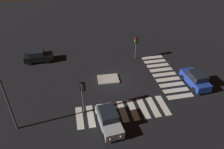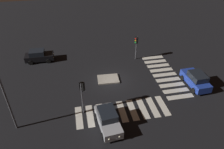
{
  "view_description": "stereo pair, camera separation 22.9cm",
  "coord_description": "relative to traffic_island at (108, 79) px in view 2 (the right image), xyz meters",
  "views": [
    {
      "loc": [
        -4.53,
        -21.6,
        16.26
      ],
      "look_at": [
        0.0,
        0.0,
        1.0
      ],
      "focal_mm": 34.32,
      "sensor_mm": 36.0,
      "label": 1
    },
    {
      "loc": [
        -4.3,
        -21.64,
        16.26
      ],
      "look_at": [
        0.0,
        0.0,
        1.0
      ],
      "focal_mm": 34.32,
      "sensor_mm": 36.0,
      "label": 2
    }
  ],
  "objects": [
    {
      "name": "car_black",
      "position": [
        -9.0,
        6.57,
        0.77
      ],
      "size": [
        4.06,
        1.93,
        1.76
      ],
      "rotation": [
        0.0,
        0.0,
        -0.01
      ],
      "color": "black",
      "rests_on": "ground"
    },
    {
      "name": "traffic_light_north",
      "position": [
        4.85,
        4.28,
        2.66
      ],
      "size": [
        0.54,
        0.53,
        3.63
      ],
      "rotation": [
        0.0,
        0.0,
        -2.33
      ],
      "color": "#47474C",
      "rests_on": "ground"
    },
    {
      "name": "traffic_light_south",
      "position": [
        -3.53,
        -5.22,
        2.83
      ],
      "size": [
        0.54,
        0.53,
        3.85
      ],
      "rotation": [
        0.0,
        0.0,
        0.89
      ],
      "color": "#47474C",
      "rests_on": "ground"
    },
    {
      "name": "street_lamp",
      "position": [
        -10.24,
        -6.15,
        5.53
      ],
      "size": [
        0.56,
        0.56,
        8.34
      ],
      "color": "#47474C",
      "rests_on": "ground"
    },
    {
      "name": "crosswalk_near",
      "position": [
        0.44,
        -5.98,
        -0.08
      ],
      "size": [
        9.9,
        3.2,
        0.02
      ],
      "color": "silver",
      "rests_on": "ground"
    },
    {
      "name": "traffic_island",
      "position": [
        0.0,
        0.0,
        0.0
      ],
      "size": [
        2.78,
        2.15,
        0.18
      ],
      "color": "gray",
      "rests_on": "ground"
    },
    {
      "name": "ground_plane",
      "position": [
        0.44,
        -0.37,
        -0.09
      ],
      "size": [
        80.0,
        80.0,
        0.0
      ],
      "primitive_type": "plane",
      "color": "black"
    },
    {
      "name": "crosswalk_side",
      "position": [
        7.61,
        -0.37,
        -0.08
      ],
      "size": [
        3.2,
        9.9,
        0.02
      ],
      "color": "silver",
      "rests_on": "ground"
    },
    {
      "name": "car_silver",
      "position": [
        -1.42,
        -7.67,
        0.81
      ],
      "size": [
        2.3,
        4.35,
        1.84
      ],
      "rotation": [
        0.0,
        0.0,
        -1.47
      ],
      "color": "#9EA0A5",
      "rests_on": "ground"
    },
    {
      "name": "car_blue",
      "position": [
        10.29,
        -3.31,
        0.84
      ],
      "size": [
        2.17,
        4.4,
        1.88
      ],
      "rotation": [
        0.0,
        0.0,
        1.61
      ],
      "color": "#1E389E",
      "rests_on": "ground"
    }
  ]
}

